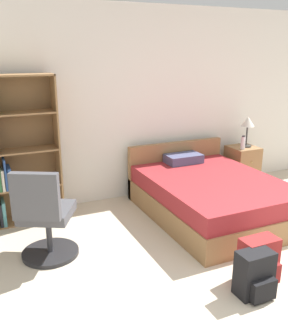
{
  "coord_description": "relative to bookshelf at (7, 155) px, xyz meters",
  "views": [
    {
      "loc": [
        -2.16,
        -1.52,
        2.01
      ],
      "look_at": [
        -0.57,
        1.98,
        0.8
      ],
      "focal_mm": 40.0,
      "sensor_mm": 36.0,
      "label": 1
    }
  ],
  "objects": [
    {
      "name": "wall_back",
      "position": [
        1.88,
        0.28,
        0.44
      ],
      "size": [
        9.0,
        0.06,
        2.6
      ],
      "color": "white",
      "rests_on": "ground_plane"
    },
    {
      "name": "bookshelf",
      "position": [
        0.0,
        0.0,
        0.0
      ],
      "size": [
        0.92,
        0.32,
        1.76
      ],
      "color": "olive",
      "rests_on": "ground_plane"
    },
    {
      "name": "bed",
      "position": [
        2.31,
        -0.78,
        -0.59
      ],
      "size": [
        1.48,
        1.98,
        0.76
      ],
      "color": "olive",
      "rests_on": "ground_plane"
    },
    {
      "name": "office_chair",
      "position": [
        0.22,
        -1.03,
        -0.42
      ],
      "size": [
        0.67,
        0.71,
        0.98
      ],
      "color": "#232326",
      "rests_on": "ground_plane"
    },
    {
      "name": "nightstand",
      "position": [
        3.37,
        -0.08,
        -0.55
      ],
      "size": [
        0.41,
        0.44,
        0.62
      ],
      "color": "olive",
      "rests_on": "ground_plane"
    },
    {
      "name": "table_lamp",
      "position": [
        3.42,
        -0.08,
        0.11
      ],
      "size": [
        0.2,
        0.2,
        0.46
      ],
      "color": "#333333",
      "rests_on": "nightstand"
    },
    {
      "name": "water_bottle",
      "position": [
        3.27,
        -0.18,
        -0.14
      ],
      "size": [
        0.07,
        0.07,
        0.21
      ],
      "color": "silver",
      "rests_on": "nightstand"
    },
    {
      "name": "backpack_black",
      "position": [
        1.72,
        -2.35,
        -0.66
      ],
      "size": [
        0.31,
        0.26,
        0.4
      ],
      "color": "black",
      "rests_on": "ground_plane"
    },
    {
      "name": "backpack_red",
      "position": [
        1.9,
        -2.19,
        -0.66
      ],
      "size": [
        0.35,
        0.26,
        0.41
      ],
      "color": "maroon",
      "rests_on": "ground_plane"
    }
  ]
}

